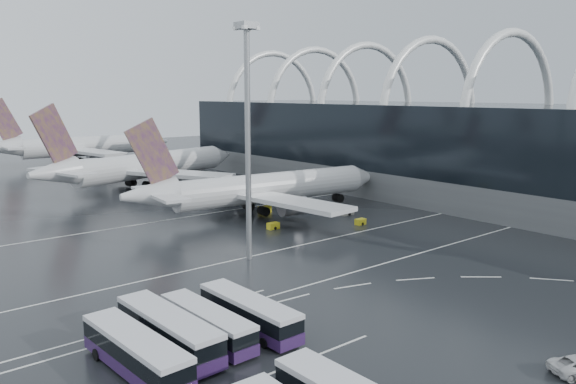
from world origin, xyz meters
TOP-DOWN VIEW (x-y plane):
  - ground at (0.00, 0.00)m, footprint 420.00×420.00m
  - terminal at (61.56, 19.84)m, footprint 42.00×160.00m
  - lane_marking_near at (0.00, -2.00)m, footprint 120.00×0.25m
  - lane_marking_mid at (0.00, 12.00)m, footprint 120.00×0.25m
  - lane_marking_far at (0.00, 40.00)m, footprint 120.00×0.25m
  - bus_bay_line_south at (-24.00, -16.00)m, footprint 28.00×0.25m
  - bus_bay_line_north at (-24.00, 0.00)m, footprint 28.00×0.25m
  - airliner_main at (14.83, 34.01)m, footprint 54.75×47.76m
  - airliner_gate_b at (10.10, 74.65)m, footprint 58.25×51.60m
  - airliner_gate_c at (15.80, 132.76)m, footprint 58.96×54.56m
  - bus_row_near_a at (-29.70, -8.95)m, footprint 3.75×13.63m
  - bus_row_near_b at (-25.68, -6.87)m, footprint 3.66×13.91m
  - bus_row_near_c at (-21.98, -7.28)m, footprint 3.20×12.36m
  - bus_row_near_d at (-17.63, -7.82)m, footprint 3.28×12.98m
  - floodlight_mast at (-3.96, 11.30)m, footprint 2.41×2.41m
  - gse_cart_belly_a at (22.69, 15.56)m, footprint 1.87×1.11m
  - gse_cart_belly_c at (9.07, 22.66)m, footprint 1.98×1.17m
  - gse_cart_belly_d at (26.44, 22.58)m, footprint 2.52×1.49m
  - gse_cart_belly_e at (15.78, 33.86)m, footprint 2.31×1.36m

SIDE VIEW (x-z plane):
  - ground at x=0.00m, z-range 0.00..0.00m
  - lane_marking_near at x=0.00m, z-range 0.00..0.01m
  - lane_marking_mid at x=0.00m, z-range 0.00..0.01m
  - lane_marking_far at x=0.00m, z-range 0.00..0.01m
  - bus_bay_line_south at x=-24.00m, z-range 0.00..0.01m
  - bus_bay_line_north at x=-24.00m, z-range 0.00..0.01m
  - gse_cart_belly_a at x=22.69m, z-range 0.00..1.02m
  - gse_cart_belly_c at x=9.07m, z-range 0.00..1.08m
  - gse_cart_belly_e at x=15.78m, z-range 0.00..1.26m
  - gse_cart_belly_d at x=26.44m, z-range 0.00..1.37m
  - bus_row_near_c at x=-21.98m, z-range 0.15..3.18m
  - bus_row_near_d at x=-17.63m, z-range 0.16..3.34m
  - bus_row_near_a at x=-29.70m, z-range 0.16..3.49m
  - bus_row_near_b at x=-25.68m, z-range 0.17..3.57m
  - airliner_main at x=14.83m, z-range -4.62..13.91m
  - airliner_gate_b at x=10.10m, z-range -5.11..15.34m
  - airliner_gate_c at x=15.80m, z-range -5.26..15.80m
  - terminal at x=61.56m, z-range -6.58..28.32m
  - floodlight_mast at x=-3.96m, z-range 4.06..35.50m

